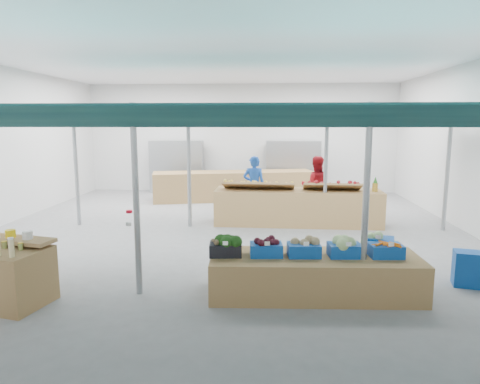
{
  "coord_description": "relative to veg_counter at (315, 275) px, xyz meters",
  "views": [
    {
      "loc": [
        1.02,
        -10.39,
        2.69
      ],
      "look_at": [
        0.46,
        -1.6,
        1.27
      ],
      "focal_mm": 32.0,
      "sensor_mm": 36.0,
      "label": 1
    }
  ],
  "objects": [
    {
      "name": "floor",
      "position": [
        -1.79,
        3.88,
        -0.32
      ],
      "size": [
        13.0,
        13.0,
        0.0
      ],
      "primitive_type": "plane",
      "color": "slate",
      "rests_on": "ground"
    },
    {
      "name": "hall",
      "position": [
        -1.79,
        5.32,
        2.33
      ],
      "size": [
        13.0,
        13.0,
        13.0
      ],
      "color": "silver",
      "rests_on": "ground"
    },
    {
      "name": "pole_grid",
      "position": [
        -1.04,
        2.13,
        1.49
      ],
      "size": [
        10.0,
        4.6,
        3.0
      ],
      "color": "gray",
      "rests_on": "floor"
    },
    {
      "name": "awnings",
      "position": [
        -1.04,
        2.13,
        2.46
      ],
      "size": [
        9.5,
        7.08,
        0.3
      ],
      "color": "#0B2A31",
      "rests_on": "pole_grid"
    },
    {
      "name": "back_shelving_left",
      "position": [
        -4.29,
        9.88,
        0.68
      ],
      "size": [
        2.0,
        0.5,
        2.0
      ],
      "primitive_type": "cube",
      "color": "#B23F33",
      "rests_on": "floor"
    },
    {
      "name": "back_shelving_right",
      "position": [
        0.21,
        9.88,
        0.68
      ],
      "size": [
        2.0,
        0.5,
        2.0
      ],
      "primitive_type": "cube",
      "color": "#B23F33",
      "rests_on": "floor"
    },
    {
      "name": "veg_counter",
      "position": [
        0.0,
        0.0,
        0.0
      ],
      "size": [
        3.3,
        1.21,
        0.63
      ],
      "primitive_type": "cube",
      "rotation": [
        0.0,
        0.0,
        0.04
      ],
      "color": "olive",
      "rests_on": "floor"
    },
    {
      "name": "fruit_counter",
      "position": [
        0.05,
        4.79,
        0.15
      ],
      "size": [
        4.4,
        1.15,
        0.94
      ],
      "primitive_type": "cube",
      "rotation": [
        0.0,
        0.0,
        -0.02
      ],
      "color": "olive",
      "rests_on": "floor"
    },
    {
      "name": "far_counter",
      "position": [
        -1.94,
        8.42,
        0.19
      ],
      "size": [
        5.71,
        2.32,
        1.01
      ],
      "primitive_type": "cube",
      "rotation": [
        0.0,
        0.0,
        0.22
      ],
      "color": "olive",
      "rests_on": "floor"
    },
    {
      "name": "crate_stack",
      "position": [
        2.61,
        0.54,
        -0.02
      ],
      "size": [
        0.56,
        0.45,
        0.59
      ],
      "primitive_type": "cube",
      "rotation": [
        0.0,
        0.0,
        -0.23
      ],
      "color": "#0E4399",
      "rests_on": "floor"
    },
    {
      "name": "vendor_left",
      "position": [
        -1.15,
        5.89,
        0.56
      ],
      "size": [
        0.65,
        0.43,
        1.75
      ],
      "primitive_type": "imported",
      "rotation": [
        0.0,
        0.0,
        3.12
      ],
      "color": "#1B4DB5",
      "rests_on": "floor"
    },
    {
      "name": "vendor_right",
      "position": [
        0.65,
        5.89,
        0.56
      ],
      "size": [
        0.87,
        0.68,
        1.75
      ],
      "primitive_type": "imported",
      "rotation": [
        0.0,
        0.0,
        3.12
      ],
      "color": "#A3141D",
      "rests_on": "floor"
    },
    {
      "name": "crate_broccoli",
      "position": [
        -1.4,
        -0.05,
        0.48
      ],
      "size": [
        0.52,
        0.42,
        0.35
      ],
      "rotation": [
        0.0,
        0.0,
        0.07
      ],
      "color": "black",
      "rests_on": "veg_counter"
    },
    {
      "name": "crate_beets",
      "position": [
        -0.77,
        -0.03,
        0.45
      ],
      "size": [
        0.52,
        0.42,
        0.29
      ],
      "rotation": [
        0.0,
        0.0,
        0.07
      ],
      "color": "#0E4399",
      "rests_on": "veg_counter"
    },
    {
      "name": "crate_celeriac",
      "position": [
        -0.18,
        -0.01,
        0.46
      ],
      "size": [
        0.52,
        0.42,
        0.31
      ],
      "rotation": [
        0.0,
        0.0,
        0.07
      ],
      "color": "#0E4399",
      "rests_on": "veg_counter"
    },
    {
      "name": "crate_cabbage",
      "position": [
        0.45,
        0.02,
        0.48
      ],
      "size": [
        0.52,
        0.42,
        0.35
      ],
      "rotation": [
        0.0,
        0.0,
        0.07
      ],
      "color": "#0E4399",
      "rests_on": "veg_counter"
    },
    {
      "name": "crate_carrots",
      "position": [
        1.09,
        0.04,
        0.43
      ],
      "size": [
        0.52,
        0.42,
        0.29
      ],
      "rotation": [
        0.0,
        0.0,
        0.07
      ],
      "color": "#0E4399",
      "rests_on": "veg_counter"
    },
    {
      "name": "sparrow",
      "position": [
        -1.55,
        -0.17,
        0.57
      ],
      "size": [
        0.12,
        0.09,
        0.11
      ],
      "rotation": [
        0.0,
        0.0,
        0.07
      ],
      "color": "brown",
      "rests_on": "crate_broccoli"
    },
    {
      "name": "pole_ribbon",
      "position": [
        -3.27,
        0.96,
        0.76
      ],
      "size": [
        0.12,
        0.12,
        0.28
      ],
      "color": "red",
      "rests_on": "pole_grid"
    },
    {
      "name": "apple_heap_yellow",
      "position": [
        -1.0,
        4.71,
        0.79
      ],
      "size": [
        1.93,
        0.79,
        0.27
      ],
      "rotation": [
        0.0,
        0.0,
        -0.05
      ],
      "color": "#997247",
      "rests_on": "fruit_counter"
    },
    {
      "name": "apple_heap_red",
      "position": [
        0.93,
        4.67,
        0.79
      ],
      "size": [
        1.53,
        0.77,
        0.27
      ],
      "rotation": [
        0.0,
        0.0,
        -0.05
      ],
      "color": "#997247",
      "rests_on": "fruit_counter"
    },
    {
      "name": "pineapple",
      "position": [
        2.03,
        4.64,
        0.8
      ],
      "size": [
        0.14,
        0.14,
        0.39
      ],
      "rotation": [
        0.0,
        0.0,
        -0.05
      ],
      "color": "#8C6019",
      "rests_on": "fruit_counter"
    },
    {
      "name": "crate_extra",
      "position": [
        1.07,
        0.45,
        0.46
      ],
      "size": [
        0.58,
        0.47,
        0.32
      ],
      "rotation": [
        0.0,
        0.0,
        -0.27
      ],
      "color": "#0E4399",
      "rests_on": "veg_counter"
    }
  ]
}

